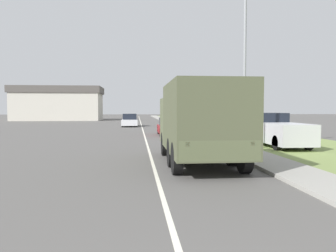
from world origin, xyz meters
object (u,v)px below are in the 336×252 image
at_px(car_nearest_ahead, 169,127).
at_px(pickup_truck, 276,130).
at_px(car_second_ahead, 130,121).
at_px(military_truck, 199,120).
at_px(lamp_post, 241,50).

xyz_separation_m(car_nearest_ahead, pickup_truck, (5.25, -8.51, 0.27)).
relative_size(car_nearest_ahead, pickup_truck, 0.78).
relative_size(car_second_ahead, pickup_truck, 0.91).
relative_size(military_truck, car_nearest_ahead, 1.58).
bearing_deg(lamp_post, car_nearest_ahead, 103.85).
distance_m(pickup_truck, lamp_post, 5.27).
distance_m(car_nearest_ahead, lamp_post, 11.55).
bearing_deg(pickup_truck, lamp_post, -145.31).
distance_m(military_truck, car_nearest_ahead, 14.04).
bearing_deg(pickup_truck, military_truck, -134.94).
xyz_separation_m(car_second_ahead, pickup_truck, (8.71, -22.23, 0.21)).
distance_m(car_nearest_ahead, car_second_ahead, 14.15).
bearing_deg(pickup_truck, car_nearest_ahead, 121.69).
relative_size(car_nearest_ahead, car_second_ahead, 0.86).
bearing_deg(car_second_ahead, military_truck, -83.36).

